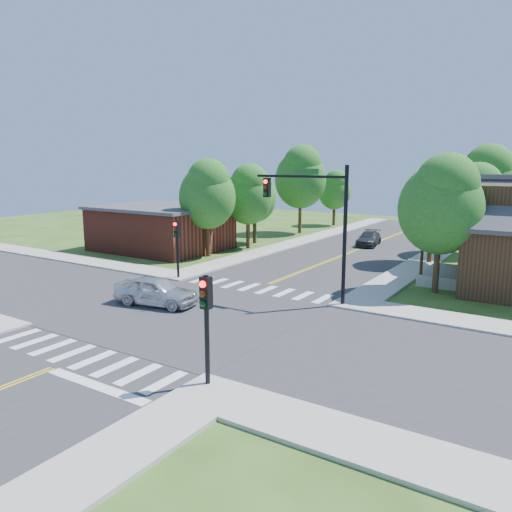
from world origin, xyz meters
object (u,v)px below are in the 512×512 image
Objects in this scene: signal_pole_nw at (177,238)px; car_silver at (156,292)px; signal_mast_ne at (315,211)px; car_dgrey at (369,239)px; signal_pole_se at (206,310)px.

signal_pole_nw is 6.23m from car_silver.
signal_mast_ne reaches higher than car_dgrey.
car_silver is at bearing 143.24° from signal_pole_se.
car_silver is at bearing -105.54° from car_dgrey.
signal_pole_se is (1.69, -11.21, -2.19)m from signal_mast_ne.
signal_mast_ne is at bearing -87.79° from car_dgrey.
car_dgrey is at bearing 101.62° from signal_mast_ne.
signal_mast_ne is at bearing 0.07° from signal_pole_nw.
signal_mast_ne is at bearing -62.17° from car_silver.
signal_mast_ne reaches higher than car_silver.
signal_pole_se is 0.81× the size of car_silver.
signal_pole_nw is 0.81× the size of car_silver.
signal_mast_ne is at bearing 98.56° from signal_pole_se.
car_silver is at bearing -59.24° from signal_pole_nw.
car_dgrey is at bearing -16.58° from car_silver.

